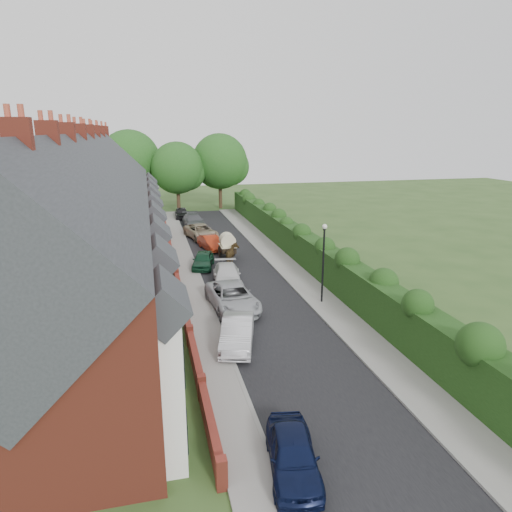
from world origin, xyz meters
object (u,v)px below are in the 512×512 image
Objects in this scene: car_silver_a at (237,333)px; car_red at (211,243)px; car_navy at (293,454)px; car_silver_b at (232,297)px; car_white at (227,275)px; car_beige at (201,232)px; horse at (232,255)px; car_grey at (194,221)px; car_green at (203,260)px; horse_cart at (227,244)px; lamppost at (324,253)px; car_black at (182,213)px.

car_silver_a is 1.12× the size of car_red.
car_red is (1.40, 28.95, -0.01)m from car_navy.
car_silver_b is 1.18× the size of car_white.
horse is (1.35, -9.97, 0.13)m from car_beige.
car_grey reaches higher than car_red.
car_green is 0.97× the size of car_red.
horse_cart is (2.42, 2.47, 0.60)m from car_green.
car_white is at bearing 135.92° from lamppost.
horse_cart is at bearing 94.15° from car_navy.
car_grey is (-5.51, 25.47, -2.54)m from lamppost.
horse_cart is (2.42, -19.39, 0.58)m from car_black.
car_green is (-1.16, 4.45, -0.02)m from car_white.
lamppost is 20.67m from car_beige.
car_silver_b reaches higher than car_grey.
car_silver_b reaches higher than car_green.
car_red is at bearing 82.22° from car_silver_b.
car_white is 4.92m from horse.
car_grey is (0.22, 25.10, -0.01)m from car_silver_b.
car_red is 10.34m from car_grey.
car_silver_b is 1.06× the size of car_grey.
lamppost is 7.75m from car_white.
car_white is 1.18× the size of car_red.
car_black is at bearing 86.27° from car_silver_b.
car_black reaches higher than car_red.
car_navy is at bearing -76.38° from car_green.
horse_cart is at bearing -93.34° from car_beige.
car_beige is 1.00× the size of car_grey.
car_white is at bearing -100.29° from horse_cart.
horse reaches higher than car_grey.
car_white is 7.06m from horse_cart.
car_white is 2.32× the size of horse.
car_red is at bearing 95.23° from car_white.
car_beige reaches higher than car_black.
car_grey is at bearing 80.53° from car_red.
horse is at bearing -90.00° from horse_cart.
car_silver_a is 9.74m from car_white.
horse_cart is at bearing -86.83° from car_grey.
horse_cart reaches higher than horse.
car_silver_a is 24.42m from car_beige.
car_silver_a is 0.95× the size of car_white.
car_black is at bearing 97.11° from horse_cart.
car_grey is at bearing 103.29° from car_silver_a.
car_navy is 0.87× the size of car_silver_a.
car_silver_a is 19.80m from car_red.
car_navy is 9.20m from car_silver_a.
car_silver_a is 14.12m from car_green.
car_silver_b is (-5.72, 0.37, -2.53)m from lamppost.
horse reaches higher than car_black.
car_beige is at bearing -91.56° from car_grey.
car_white is (1.16, 9.67, -0.05)m from car_silver_a.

